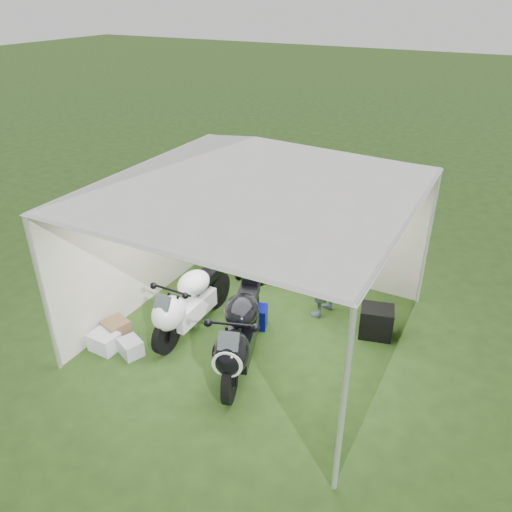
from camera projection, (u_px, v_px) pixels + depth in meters
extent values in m
plane|color=#233C15|center=(256.00, 331.00, 7.63)|extent=(80.00, 80.00, 0.00)
cylinder|color=silver|center=(44.00, 298.00, 6.36)|extent=(0.06, 0.06, 2.30)
cylinder|color=silver|center=(343.00, 407.00, 4.71)|extent=(0.06, 0.06, 2.30)
cylinder|color=silver|center=(212.00, 196.00, 9.46)|extent=(0.06, 0.06, 2.30)
cylinder|color=silver|center=(428.00, 240.00, 7.81)|extent=(0.06, 0.06, 2.30)
cube|color=silver|center=(310.00, 215.00, 8.64)|extent=(4.00, 0.02, 2.30)
cube|color=silver|center=(144.00, 237.00, 7.91)|extent=(0.02, 4.00, 2.30)
cube|color=silver|center=(396.00, 302.00, 6.26)|extent=(0.02, 4.00, 2.30)
pyramid|color=silver|center=(256.00, 164.00, 6.37)|extent=(5.66, 5.66, 0.70)
cube|color=#99A5B7|center=(226.00, 163.00, 8.97)|extent=(0.22, 0.02, 0.28)
cube|color=#99A5B7|center=(243.00, 166.00, 8.83)|extent=(0.22, 0.02, 0.28)
cube|color=#99A5B7|center=(261.00, 169.00, 8.68)|extent=(0.22, 0.01, 0.28)
cube|color=#99A5B7|center=(279.00, 172.00, 8.54)|extent=(0.22, 0.01, 0.28)
cube|color=#99A5B7|center=(227.00, 179.00, 9.11)|extent=(0.22, 0.02, 0.28)
cube|color=#99A5B7|center=(243.00, 182.00, 8.97)|extent=(0.22, 0.01, 0.28)
cube|color=#99A5B7|center=(261.00, 185.00, 8.83)|extent=(0.22, 0.02, 0.28)
cube|color=#99A5B7|center=(279.00, 188.00, 8.68)|extent=(0.22, 0.01, 0.28)
cylinder|color=#D8590C|center=(323.00, 174.00, 8.15)|extent=(3.20, 0.02, 0.02)
cylinder|color=black|center=(167.00, 335.00, 7.08)|extent=(0.10, 0.58, 0.58)
cylinder|color=black|center=(217.00, 290.00, 8.13)|extent=(0.15, 0.58, 0.58)
cube|color=white|center=(192.00, 308.00, 7.53)|extent=(0.33, 0.92, 0.29)
ellipsoid|color=white|center=(169.00, 313.00, 7.01)|extent=(0.44, 0.58, 0.48)
ellipsoid|color=white|center=(194.00, 283.00, 7.42)|extent=(0.43, 0.60, 0.34)
cube|color=black|center=(208.00, 275.00, 7.75)|extent=(0.25, 0.58, 0.14)
cube|color=white|center=(219.00, 262.00, 7.96)|extent=(0.21, 0.29, 0.17)
cube|color=black|center=(205.00, 287.00, 7.75)|extent=(0.10, 0.53, 0.10)
cube|color=#3F474C|center=(162.00, 302.00, 6.80)|extent=(0.23, 0.14, 0.20)
cylinder|color=black|center=(230.00, 379.00, 6.24)|extent=(0.30, 0.63, 0.63)
cylinder|color=black|center=(251.00, 312.00, 7.52)|extent=(0.35, 0.65, 0.63)
cube|color=black|center=(240.00, 340.00, 6.80)|extent=(0.66, 1.06, 0.32)
ellipsoid|color=black|center=(231.00, 353.00, 6.17)|extent=(0.65, 0.75, 0.53)
ellipsoid|color=black|center=(242.00, 310.00, 6.69)|extent=(0.65, 0.76, 0.37)
cube|color=black|center=(247.00, 297.00, 7.08)|extent=(0.46, 0.69, 0.15)
cube|color=black|center=(251.00, 280.00, 7.34)|extent=(0.32, 0.37, 0.19)
cube|color=maroon|center=(246.00, 312.00, 7.08)|extent=(0.28, 0.58, 0.11)
cube|color=#3F474C|center=(228.00, 341.00, 5.93)|extent=(0.29, 0.22, 0.22)
cylinder|color=white|center=(227.00, 365.00, 5.97)|extent=(0.37, 0.14, 0.38)
cube|color=#0E12C8|center=(252.00, 316.00, 7.68)|extent=(0.52, 0.42, 0.34)
imported|color=black|center=(247.00, 230.00, 8.62)|extent=(0.99, 0.82, 1.88)
imported|color=slate|center=(325.00, 268.00, 7.67)|extent=(0.52, 0.68, 1.68)
cube|color=black|center=(376.00, 322.00, 7.44)|extent=(0.56, 0.49, 0.48)
cube|color=silver|center=(104.00, 342.00, 7.19)|extent=(0.41, 0.32, 0.27)
cube|color=brown|center=(116.00, 330.00, 7.41)|extent=(0.42, 0.42, 0.30)
cube|color=silver|center=(131.00, 347.00, 7.10)|extent=(0.41, 0.38, 0.24)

